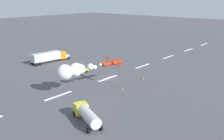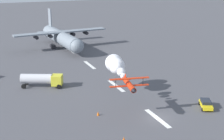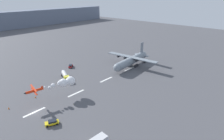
{
  "view_description": "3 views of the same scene",
  "coord_description": "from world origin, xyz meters",
  "px_view_note": "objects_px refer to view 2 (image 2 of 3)",
  "views": [
    {
      "loc": [
        55.06,
        47.31,
        22.77
      ],
      "look_at": [
        3.02,
        4.03,
        3.85
      ],
      "focal_mm": 42.71,
      "sensor_mm": 36.0,
      "label": 1
    },
    {
      "loc": [
        -45.52,
        27.28,
        24.54
      ],
      "look_at": [
        14.86,
        2.28,
        4.76
      ],
      "focal_mm": 53.74,
      "sensor_mm": 36.0,
      "label": 2
    },
    {
      "loc": [
        -23.22,
        -56.84,
        38.05
      ],
      "look_at": [
        40.0,
        0.0,
        3.66
      ],
      "focal_mm": 30.53,
      "sensor_mm": 36.0,
      "label": 3
    }
  ],
  "objects_px": {
    "traffic_cone_near": "(124,139)",
    "traffic_cone_far": "(98,113)",
    "fuel_tanker_truck": "(42,79)",
    "followme_car_yellow": "(206,104)",
    "cargo_transport_plane": "(63,38)",
    "stunt_biplane_red": "(116,66)"
  },
  "relations": [
    {
      "from": "traffic_cone_near",
      "to": "traffic_cone_far",
      "type": "bearing_deg",
      "value": 1.95
    },
    {
      "from": "stunt_biplane_red",
      "to": "followme_car_yellow",
      "type": "relative_size",
      "value": 4.23
    },
    {
      "from": "cargo_transport_plane",
      "to": "followme_car_yellow",
      "type": "distance_m",
      "value": 57.88
    },
    {
      "from": "traffic_cone_near",
      "to": "traffic_cone_far",
      "type": "xyz_separation_m",
      "value": [
        10.13,
        0.35,
        0.0
      ]
    },
    {
      "from": "stunt_biplane_red",
      "to": "traffic_cone_near",
      "type": "height_order",
      "value": "stunt_biplane_red"
    },
    {
      "from": "followme_car_yellow",
      "to": "traffic_cone_far",
      "type": "distance_m",
      "value": 19.94
    },
    {
      "from": "stunt_biplane_red",
      "to": "followme_car_yellow",
      "type": "bearing_deg",
      "value": -137.76
    },
    {
      "from": "cargo_transport_plane",
      "to": "traffic_cone_near",
      "type": "height_order",
      "value": "cargo_transport_plane"
    },
    {
      "from": "traffic_cone_near",
      "to": "cargo_transport_plane",
      "type": "bearing_deg",
      "value": -6.3
    },
    {
      "from": "stunt_biplane_red",
      "to": "traffic_cone_far",
      "type": "bearing_deg",
      "value": 140.58
    },
    {
      "from": "fuel_tanker_truck",
      "to": "traffic_cone_far",
      "type": "xyz_separation_m",
      "value": [
        -18.44,
        -5.98,
        -1.37
      ]
    },
    {
      "from": "fuel_tanker_truck",
      "to": "followme_car_yellow",
      "type": "distance_m",
      "value": 34.25
    },
    {
      "from": "traffic_cone_far",
      "to": "traffic_cone_near",
      "type": "bearing_deg",
      "value": -178.05
    },
    {
      "from": "fuel_tanker_truck",
      "to": "followme_car_yellow",
      "type": "height_order",
      "value": "fuel_tanker_truck"
    },
    {
      "from": "fuel_tanker_truck",
      "to": "traffic_cone_near",
      "type": "relative_size",
      "value": 12.11
    },
    {
      "from": "followme_car_yellow",
      "to": "traffic_cone_far",
      "type": "xyz_separation_m",
      "value": [
        4.53,
        19.41,
        -0.44
      ]
    },
    {
      "from": "cargo_transport_plane",
      "to": "followme_car_yellow",
      "type": "xyz_separation_m",
      "value": [
        -56.52,
        -12.21,
        -2.67
      ]
    },
    {
      "from": "followme_car_yellow",
      "to": "traffic_cone_far",
      "type": "bearing_deg",
      "value": 76.87
    },
    {
      "from": "followme_car_yellow",
      "to": "traffic_cone_near",
      "type": "height_order",
      "value": "followme_car_yellow"
    },
    {
      "from": "fuel_tanker_truck",
      "to": "traffic_cone_near",
      "type": "height_order",
      "value": "fuel_tanker_truck"
    },
    {
      "from": "cargo_transport_plane",
      "to": "fuel_tanker_truck",
      "type": "relative_size",
      "value": 3.33
    },
    {
      "from": "traffic_cone_near",
      "to": "followme_car_yellow",
      "type": "bearing_deg",
      "value": -73.63
    }
  ]
}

